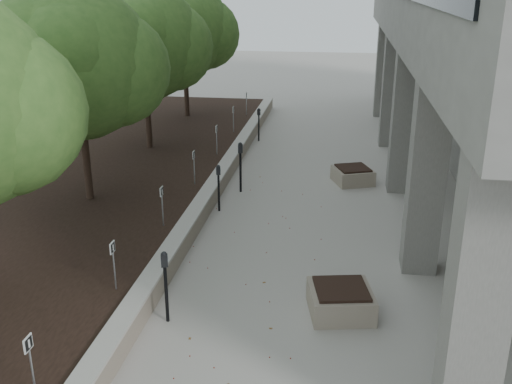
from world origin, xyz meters
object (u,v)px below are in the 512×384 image
Objects in this scene: parking_meter_5 at (259,125)px; crabapple_tree_3 at (80,95)px; parking_meter_3 at (219,188)px; parking_meter_2 at (166,287)px; planter_back at (353,175)px; crabapple_tree_5 at (185,49)px; crabapple_tree_4 at (145,67)px; planter_front at (341,300)px; parking_meter_4 at (240,167)px.

crabapple_tree_3 is at bearing -93.33° from parking_meter_5.
parking_meter_3 reaches higher than parking_meter_5.
parking_meter_2 is 8.89m from planter_back.
crabapple_tree_5 is at bearing 90.00° from crabapple_tree_3.
crabapple_tree_5 is (0.00, 10.00, 0.00)m from crabapple_tree_3.
crabapple_tree_4 is at bearing -120.24° from parking_meter_5.
parking_meter_3 is 1.21× the size of planter_back.
planter_front is (3.08, 0.75, -0.43)m from parking_meter_2.
crabapple_tree_3 and crabapple_tree_5 have the same top height.
parking_meter_5 is (-0.15, 12.60, -0.06)m from parking_meter_2.
parking_meter_2 is 1.31× the size of planter_back.
crabapple_tree_3 is 4.23× the size of parking_meter_3.
parking_meter_2 is at bearing -112.18° from planter_back.
parking_meter_4 is 1.32× the size of planter_front.
parking_meter_3 is (-0.18, 5.38, -0.05)m from parking_meter_2.
parking_meter_5 is at bearing -33.17° from crabapple_tree_5.
parking_meter_4 is (3.65, -2.87, -2.38)m from crabapple_tree_4.
crabapple_tree_3 is at bearing -153.53° from planter_back.
parking_meter_4 is at bearing 30.28° from crabapple_tree_3.
parking_meter_5 is 5.62m from planter_back.
parking_meter_4 reaches higher than planter_front.
planter_back is at bearing -12.98° from crabapple_tree_4.
parking_meter_2 reaches higher than parking_meter_3.
crabapple_tree_4 is 5.00m from crabapple_tree_5.
crabapple_tree_4 is 1.00× the size of crabapple_tree_5.
parking_meter_4 is 6.87m from planter_front.
planter_front is at bearing -54.77° from parking_meter_5.
crabapple_tree_3 is 5.00m from crabapple_tree_4.
parking_meter_5 reaches higher than planter_back.
parking_meter_3 is 7.23m from parking_meter_5.
crabapple_tree_3 reaches higher than parking_meter_4.
crabapple_tree_3 is 4.83× the size of planter_front.
parking_meter_3 is (3.34, 0.57, -2.48)m from crabapple_tree_3.
parking_meter_2 is (3.51, -4.80, -2.43)m from crabapple_tree_3.
parking_meter_4 is 3.50m from planter_back.
parking_meter_5 is at bearing 73.41° from parking_meter_2.
planter_back is at bearing 23.50° from parking_meter_3.
crabapple_tree_4 is 5.13× the size of planter_back.
parking_meter_2 reaches higher than parking_meter_5.
parking_meter_4 is 1.17× the size of parking_meter_5.
parking_meter_4 is at bearing 115.43° from planter_front.
parking_meter_4 is (0.14, 6.93, 0.05)m from parking_meter_2.
parking_meter_2 is at bearing -70.28° from crabapple_tree_4.
crabapple_tree_5 reaches higher than planter_back.
parking_meter_4 is at bearing -65.12° from crabapple_tree_5.
parking_meter_4 is 5.68m from parking_meter_5.
crabapple_tree_3 is at bearing 108.93° from parking_meter_2.
parking_meter_5 is at bearing 128.61° from planter_back.
parking_meter_4 is at bearing 71.63° from parking_meter_2.
crabapple_tree_3 is at bearing -90.00° from crabapple_tree_4.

